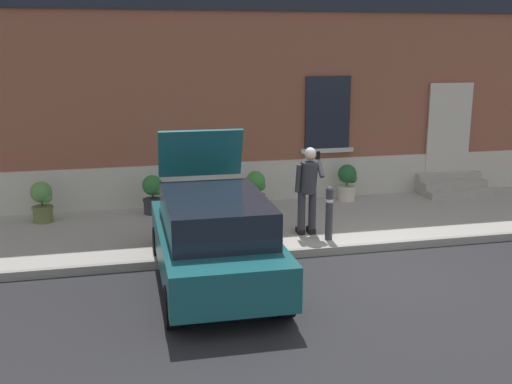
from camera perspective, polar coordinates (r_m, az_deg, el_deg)
ground_plane at (r=10.86m, az=10.47°, el=-7.13°), size 80.00×80.00×0.00m
sidewalk at (r=13.31m, az=5.69°, el=-2.73°), size 24.00×3.60×0.15m
curb_edge at (r=11.65m, az=8.64°, el=-5.22°), size 24.00×0.12×0.15m
building_facade at (r=15.15m, az=2.94°, el=13.30°), size 24.00×1.52×7.50m
entrance_stoop at (r=16.16m, az=17.60°, el=0.57°), size 1.69×0.96×0.48m
hatchback_car_teal at (r=9.83m, az=-3.88°, el=-4.21°), size 1.84×4.09×2.34m
bollard_near_person at (r=11.73m, az=6.78°, el=-1.76°), size 0.15×0.15×1.04m
person_on_phone at (r=11.89m, az=4.83°, el=0.66°), size 0.51×0.51×1.74m
planter_olive at (r=13.58m, az=-19.12°, el=-0.78°), size 0.44×0.44×0.86m
planter_charcoal at (r=13.65m, az=-9.49°, el=-0.13°), size 0.44×0.44×0.86m
planter_terracotta at (r=13.88m, az=-0.01°, el=0.29°), size 0.44×0.44×0.86m
planter_cream at (r=14.79m, az=8.43°, el=0.96°), size 0.44×0.44×0.86m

